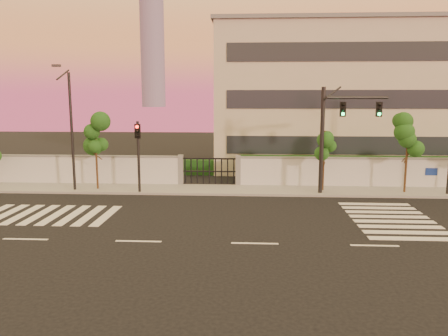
% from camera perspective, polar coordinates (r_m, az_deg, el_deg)
% --- Properties ---
extents(ground, '(120.00, 120.00, 0.00)m').
position_cam_1_polar(ground, '(18.81, 4.04, -9.82)').
color(ground, black).
rests_on(ground, ground).
extents(sidewalk, '(60.00, 3.00, 0.15)m').
position_cam_1_polar(sidewalk, '(28.93, 3.76, -2.90)').
color(sidewalk, gray).
rests_on(sidewalk, ground).
extents(perimeter_wall, '(60.00, 0.36, 2.20)m').
position_cam_1_polar(perimeter_wall, '(30.21, 3.95, -0.47)').
color(perimeter_wall, silver).
rests_on(perimeter_wall, ground).
extents(hedge_row, '(41.00, 4.25, 1.80)m').
position_cam_1_polar(hedge_row, '(32.99, 5.73, -0.12)').
color(hedge_row, '#103817').
rests_on(hedge_row, ground).
extents(institutional_building, '(24.40, 12.40, 12.25)m').
position_cam_1_polar(institutional_building, '(40.85, 16.58, 8.85)').
color(institutional_building, beige).
rests_on(institutional_building, ground).
extents(distant_skyscraper, '(16.00, 16.00, 118.00)m').
position_cam_1_polar(distant_skyscraper, '(309.81, -9.44, 19.43)').
color(distant_skyscraper, slate).
rests_on(distant_skyscraper, ground).
extents(road_markings, '(57.00, 7.62, 0.02)m').
position_cam_1_polar(road_markings, '(22.43, -0.16, -6.62)').
color(road_markings, silver).
rests_on(road_markings, ground).
extents(street_tree_c, '(1.61, 1.28, 4.99)m').
position_cam_1_polar(street_tree_c, '(29.71, -16.40, 4.08)').
color(street_tree_c, '#382314').
rests_on(street_tree_c, ground).
extents(street_tree_d, '(1.31, 1.04, 4.03)m').
position_cam_1_polar(street_tree_d, '(28.85, 13.00, 2.67)').
color(street_tree_d, '#382314').
rests_on(street_tree_d, ground).
extents(street_tree_e, '(1.63, 1.30, 4.97)m').
position_cam_1_polar(street_tree_e, '(29.80, 22.93, 3.72)').
color(street_tree_e, '#382314').
rests_on(street_tree_e, ground).
extents(traffic_signal_main, '(4.22, 1.35, 6.78)m').
position_cam_1_polar(traffic_signal_main, '(28.02, 14.45, 5.13)').
color(traffic_signal_main, black).
rests_on(traffic_signal_main, ground).
extents(traffic_signal_secondary, '(0.36, 0.35, 4.66)m').
position_cam_1_polar(traffic_signal_secondary, '(28.12, -11.14, 2.55)').
color(traffic_signal_secondary, black).
rests_on(traffic_signal_secondary, ground).
extents(streetlight_west, '(0.48, 1.94, 8.06)m').
position_cam_1_polar(streetlight_west, '(29.69, -19.42, 5.25)').
color(streetlight_west, black).
rests_on(streetlight_west, ground).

